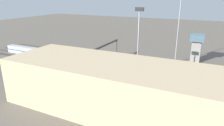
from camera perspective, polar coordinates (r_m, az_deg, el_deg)
name	(u,v)px	position (r m, az deg, el deg)	size (l,w,h in m)	color
ground_plane	(112,64)	(90.96, 0.11, -0.37)	(400.00, 400.00, 0.00)	#60594F
track_bed_0	(121,58)	(99.61, 2.62, 1.32)	(140.00, 2.80, 0.12)	#4C443D
track_bed_1	(117,61)	(95.24, 1.42, 0.53)	(140.00, 2.80, 0.12)	#4C443D
track_bed_2	(112,64)	(90.94, 0.11, -0.33)	(140.00, 2.80, 0.12)	#4C443D
track_bed_3	(107,68)	(86.71, -1.33, -1.28)	(140.00, 2.80, 0.12)	#4C443D
track_bed_4	(102,71)	(82.58, -2.92, -2.32)	(140.00, 2.80, 0.12)	#3D3833
train_on_track_3	(105,63)	(86.55, -1.99, 0.09)	(114.80, 3.06, 4.40)	black
train_on_track_4	(99,66)	(82.36, -3.52, -0.95)	(71.40, 3.06, 3.80)	#A8AAB2
train_on_track_2	(214,74)	(82.14, 26.40, -2.84)	(10.00, 3.00, 5.00)	gold
light_mast_0	(179,19)	(92.79, 18.18, 11.55)	(2.80, 0.70, 31.46)	#9EA0A5
light_mast_1	(138,36)	(68.53, 7.36, 7.48)	(2.80, 0.70, 25.52)	#9EA0A5
signal_gantry	(105,47)	(90.43, -1.92, 4.41)	(0.70, 25.00, 8.80)	#4C4742
maintenance_shed	(114,87)	(53.80, 0.63, -6.63)	(58.91, 20.15, 12.82)	tan
control_tower	(197,46)	(100.55, 22.46, 4.45)	(6.00, 6.00, 12.66)	gray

